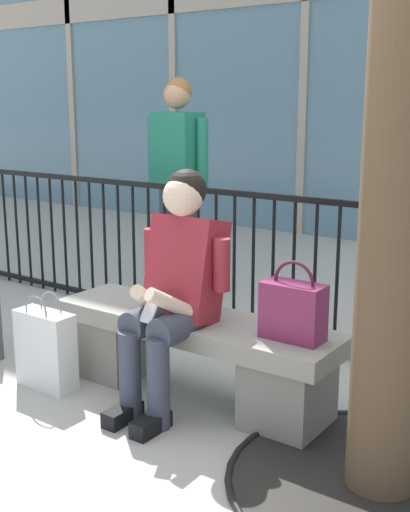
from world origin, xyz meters
The scene contains 7 objects.
ground_plane centered at (0.00, 0.00, 0.00)m, with size 60.00×60.00×0.00m, color #B2ADA3.
stone_bench centered at (0.00, 0.00, 0.27)m, with size 1.60×0.44×0.45m.
seated_person_with_phone centered at (-0.02, -0.13, 0.65)m, with size 0.52×0.66×1.21m.
handbag_on_bench centered at (0.58, -0.01, 0.59)m, with size 0.29×0.15×0.38m.
shopping_bag centered at (-0.73, -0.37, 0.22)m, with size 0.35×0.14×0.53m.
bystander_at_railing centered at (-1.14, 1.34, 1.00)m, with size 0.55×0.28×1.71m.
plaza_railing centered at (0.00, 0.95, 0.49)m, with size 9.00×0.04×0.98m.
Camera 1 is at (1.94, -2.63, 1.53)m, focal length 46.44 mm.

